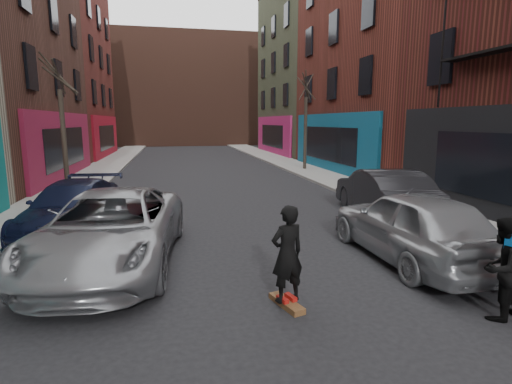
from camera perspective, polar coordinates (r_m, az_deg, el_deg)
name	(u,v)px	position (r m, az deg, el deg)	size (l,w,h in m)	color
sidewalk_left	(110,164)	(30.16, -20.17, 3.78)	(2.50, 84.00, 0.13)	gray
sidewalk_right	(280,161)	(30.92, 3.46, 4.51)	(2.50, 84.00, 0.13)	gray
building_far	(184,92)	(55.86, -10.19, 13.95)	(40.00, 10.00, 14.00)	#47281E
tree_left_far	(62,113)	(18.21, -26.01, 10.15)	(2.00, 2.00, 6.50)	black
tree_right_far	(306,113)	(25.03, 7.12, 11.11)	(2.00, 2.00, 6.80)	black
parked_left_far	(111,229)	(8.99, -19.98, -5.00)	(2.60, 5.65, 1.57)	gray
parked_left_end	(73,208)	(12.02, -24.70, -2.05)	(1.96, 4.82, 1.40)	black
parked_right_far	(412,225)	(9.38, 21.41, -4.37)	(1.89, 4.70, 1.60)	#96999E
parked_right_end	(383,193)	(13.24, 17.66, -0.16)	(1.67, 4.80, 1.58)	black
skateboard	(287,303)	(6.89, 4.39, -15.57)	(0.22, 0.80, 0.10)	brown
skateboarder	(287,254)	(6.56, 4.49, -8.79)	(0.59, 0.39, 1.62)	black
pedestrian	(502,268)	(7.26, 31.70, -9.21)	(0.93, 0.82, 1.61)	black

